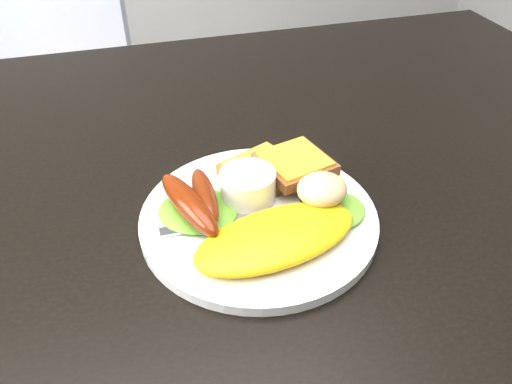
% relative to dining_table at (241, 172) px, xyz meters
% --- Properties ---
extents(dining_table, '(1.20, 0.80, 0.04)m').
position_rel_dining_table_xyz_m(dining_table, '(0.00, 0.00, 0.00)').
color(dining_table, black).
rests_on(dining_table, ground).
extents(dining_chair, '(0.51, 0.51, 0.05)m').
position_rel_dining_table_xyz_m(dining_chair, '(-0.27, 0.81, -0.28)').
color(dining_chair, tan).
rests_on(dining_chair, ground).
extents(plate, '(0.24, 0.24, 0.01)m').
position_rel_dining_table_xyz_m(plate, '(-0.01, -0.12, 0.03)').
color(plate, white).
rests_on(plate, dining_table).
extents(lettuce_left, '(0.10, 0.10, 0.01)m').
position_rel_dining_table_xyz_m(lettuce_left, '(-0.07, -0.10, 0.04)').
color(lettuce_left, '#45922A').
rests_on(lettuce_left, plate).
extents(lettuce_right, '(0.08, 0.08, 0.01)m').
position_rel_dining_table_xyz_m(lettuce_right, '(0.06, -0.14, 0.04)').
color(lettuce_right, olive).
rests_on(lettuce_right, plate).
extents(omelette, '(0.18, 0.11, 0.02)m').
position_rel_dining_table_xyz_m(omelette, '(-0.01, -0.17, 0.04)').
color(omelette, '#FFA80C').
rests_on(omelette, plate).
extents(sausage_a, '(0.06, 0.11, 0.03)m').
position_rel_dining_table_xyz_m(sausage_a, '(-0.08, -0.11, 0.05)').
color(sausage_a, '#6F1105').
rests_on(sausage_a, lettuce_left).
extents(sausage_b, '(0.02, 0.09, 0.02)m').
position_rel_dining_table_xyz_m(sausage_b, '(-0.06, -0.10, 0.05)').
color(sausage_b, '#6C2C08').
rests_on(sausage_b, lettuce_left).
extents(ramekin, '(0.06, 0.06, 0.03)m').
position_rel_dining_table_xyz_m(ramekin, '(-0.02, -0.09, 0.05)').
color(ramekin, white).
rests_on(ramekin, plate).
extents(toast_a, '(0.10, 0.10, 0.01)m').
position_rel_dining_table_xyz_m(toast_a, '(0.01, -0.06, 0.04)').
color(toast_a, olive).
rests_on(toast_a, plate).
extents(toast_b, '(0.09, 0.09, 0.01)m').
position_rel_dining_table_xyz_m(toast_b, '(0.04, -0.07, 0.05)').
color(toast_b, brown).
rests_on(toast_b, toast_a).
extents(potato_salad, '(0.06, 0.06, 0.03)m').
position_rel_dining_table_xyz_m(potato_salad, '(0.05, -0.13, 0.06)').
color(potato_salad, beige).
rests_on(potato_salad, lettuce_right).
extents(fork, '(0.15, 0.01, 0.00)m').
position_rel_dining_table_xyz_m(fork, '(-0.04, -0.12, 0.03)').
color(fork, '#ADAFB7').
rests_on(fork, plate).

